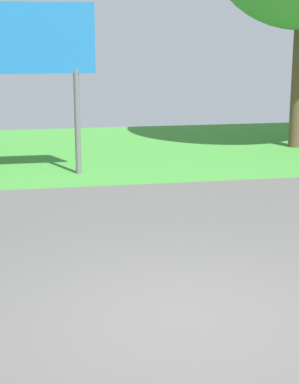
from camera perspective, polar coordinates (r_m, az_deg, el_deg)
name	(u,v)px	position (r m, az deg, el deg)	size (l,w,h in m)	color
ground_plane	(140,235)	(9.47, -0.89, -3.90)	(40.00, 22.00, 0.20)	#565451
roadside_billboard	(30,51)	(13.19, -10.71, 12.40)	(2.60, 0.12, 3.50)	slate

